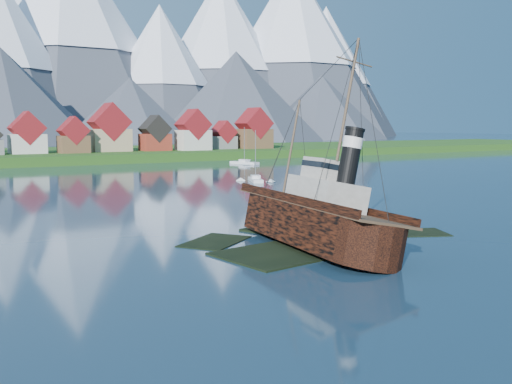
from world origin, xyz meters
TOP-DOWN VIEW (x-y plane):
  - ground at (0.00, 0.00)m, footprint 1400.00×1400.00m
  - shoal at (1.78, 2.15)m, footprint 31.71×21.24m
  - shore_bank at (0.00, 170.00)m, footprint 600.00×80.00m
  - seawall at (0.00, 132.00)m, footprint 600.00×2.50m
  - tugboat_wreck at (-1.79, 0.43)m, footprint 6.49×27.97m
  - sailboat_d at (28.75, 59.47)m, footprint 5.27×8.78m
  - sailboat_e at (55.62, 110.20)m, footprint 5.60×10.88m

SIDE VIEW (x-z plane):
  - shoal at x=1.78m, z-range -0.92..0.22m
  - ground at x=0.00m, z-range 0.00..0.00m
  - shore_bank at x=0.00m, z-range -1.60..1.60m
  - seawall at x=0.00m, z-range -1.00..1.00m
  - sailboat_e at x=55.62m, z-range -5.86..6.40m
  - sailboat_d at x=28.75m, z-range -5.60..6.14m
  - tugboat_wreck at x=-1.79m, z-range -8.29..13.88m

